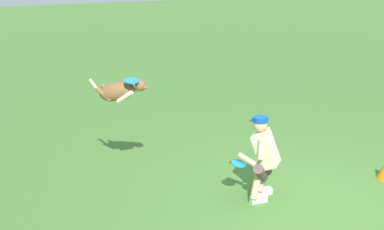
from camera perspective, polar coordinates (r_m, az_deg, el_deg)
The scene contains 5 objects.
ground_plane at distance 8.00m, azimuth 12.57°, elevation -9.73°, with size 60.00×60.00×0.00m, color #457731.
person at distance 7.83m, azimuth 7.76°, elevation -4.42°, with size 0.71×0.57×1.29m.
dog at distance 8.14m, azimuth -7.90°, elevation 2.58°, with size 0.80×0.76×0.47m.
frisbee_flying at distance 7.88m, azimuth -6.63°, elevation 3.74°, with size 0.24×0.24×0.02m, color #2A8EF1.
frisbee_held at distance 7.73m, azimuth 5.09°, elevation -5.33°, with size 0.22×0.22×0.02m, color #1B97DF.
Camera 1 is at (4.18, 5.76, 3.65)m, focal length 48.90 mm.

